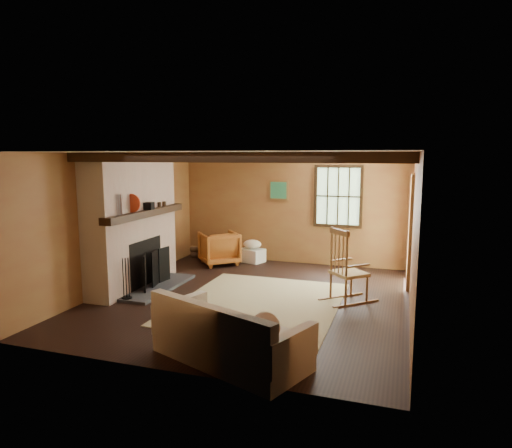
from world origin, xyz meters
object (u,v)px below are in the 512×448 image
at_px(armchair, 219,248).
at_px(laundry_basket, 252,255).
at_px(sofa, 228,340).
at_px(fireplace, 134,226).
at_px(rocking_chair, 347,271).

bearing_deg(armchair, laundry_basket, 173.55).
xyz_separation_m(sofa, laundry_basket, (-1.35, 4.82, -0.12)).
distance_m(sofa, armchair, 4.82).
height_order(sofa, laundry_basket, sofa).
distance_m(sofa, laundry_basket, 5.00).
relative_size(fireplace, armchair, 3.06).
distance_m(laundry_basket, armchair, 0.78).
distance_m(fireplace, laundry_basket, 3.01).
distance_m(fireplace, armchair, 2.33).
bearing_deg(armchair, fireplace, 28.77).
height_order(sofa, armchair, sofa).
distance_m(rocking_chair, laundry_basket, 3.22).
bearing_deg(sofa, rocking_chair, 90.79).
height_order(laundry_basket, armchair, armchair).
height_order(fireplace, rocking_chair, fireplace).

